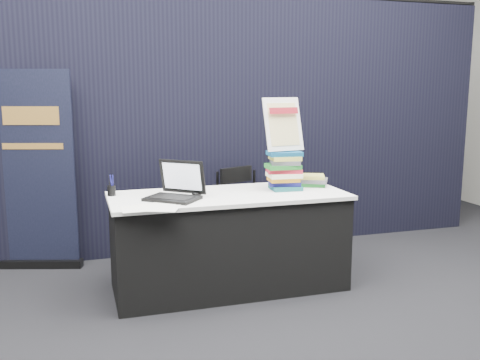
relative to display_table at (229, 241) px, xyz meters
name	(u,v)px	position (x,y,z in m)	size (l,w,h in m)	color
floor	(251,315)	(0.00, -0.55, -0.38)	(8.00, 8.00, 0.00)	black
wall_back	(158,72)	(0.00, 3.45, 1.37)	(8.00, 0.02, 3.50)	#A7A59D
drape_partition	(198,125)	(0.00, 1.05, 0.82)	(6.00, 0.08, 2.40)	black
display_table	(229,241)	(0.00, 0.00, 0.00)	(1.80, 0.75, 0.75)	black
laptop	(171,190)	(-0.45, -0.05, 0.44)	(0.44, 0.49, 0.27)	black
mouse	(197,193)	(-0.25, 0.00, 0.39)	(0.08, 0.13, 0.04)	black
brochure_left	(144,208)	(-0.68, -0.31, 0.38)	(0.30, 0.21, 0.00)	white
brochure_mid	(156,208)	(-0.60, -0.33, 0.38)	(0.30, 0.21, 0.00)	white
brochure_right	(155,206)	(-0.60, -0.26, 0.38)	(0.28, 0.20, 0.00)	white
pen_cup	(112,191)	(-0.86, 0.19, 0.41)	(0.06, 0.06, 0.08)	black
book_stack_tall	(284,171)	(0.47, 0.04, 0.53)	(0.28, 0.23, 0.30)	#165154
book_stack_short	(312,180)	(0.75, 0.11, 0.42)	(0.26, 0.24, 0.09)	#1C6A24
info_sign	(283,125)	(0.47, 0.07, 0.89)	(0.33, 0.18, 0.43)	black
pullup_banner	(35,182)	(-1.45, 0.95, 0.38)	(0.72, 0.30, 1.70)	black
stacking_chair	(241,209)	(0.31, 0.67, 0.08)	(0.49, 0.50, 0.83)	black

